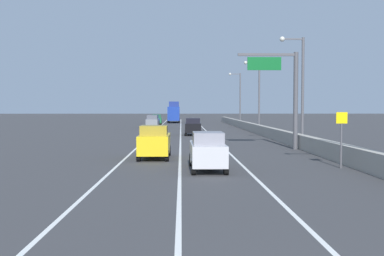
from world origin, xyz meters
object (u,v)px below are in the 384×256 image
at_px(overhead_sign_gantry, 286,88).
at_px(speed_advisory_sign, 341,135).
at_px(car_black_1, 193,127).
at_px(car_gray_2, 153,122).
at_px(lamp_post_right_third, 257,91).
at_px(car_blue_5, 153,121).
at_px(car_yellow_4, 155,142).
at_px(box_truck, 174,113).
at_px(car_silver_3, 208,151).
at_px(lamp_post_right_second, 300,82).
at_px(car_green_0, 157,120).
at_px(lamp_post_right_fourth, 239,95).

bearing_deg(overhead_sign_gantry, speed_advisory_sign, -87.76).
distance_m(car_black_1, car_gray_2, 17.03).
height_order(lamp_post_right_third, car_blue_5, lamp_post_right_third).
distance_m(car_yellow_4, box_truck, 68.63).
relative_size(car_silver_3, car_blue_5, 0.95).
bearing_deg(car_silver_3, car_gray_2, 96.96).
bearing_deg(lamp_post_right_second, car_green_0, 107.39).
relative_size(car_black_1, car_gray_2, 0.94).
distance_m(speed_advisory_sign, box_truck, 74.32).
xyz_separation_m(lamp_post_right_third, car_blue_5, (-14.52, 15.61, -4.40)).
relative_size(car_silver_3, box_truck, 0.50).
bearing_deg(box_truck, car_yellow_4, -90.13).
relative_size(overhead_sign_gantry, car_gray_2, 1.68).
distance_m(car_green_0, car_silver_3, 62.86).
height_order(car_gray_2, car_yellow_4, car_yellow_4).
xyz_separation_m(car_green_0, car_yellow_4, (2.82, -56.98, 0.11)).
height_order(car_silver_3, car_blue_5, car_silver_3).
height_order(car_black_1, car_silver_3, car_silver_3).
bearing_deg(car_black_1, car_blue_5, 104.78).
bearing_deg(car_blue_5, speed_advisory_sign, -75.87).
relative_size(speed_advisory_sign, lamp_post_right_second, 0.32).
bearing_deg(car_gray_2, speed_advisory_sign, -74.31).
bearing_deg(lamp_post_right_fourth, car_yellow_4, -102.60).
bearing_deg(car_yellow_4, lamp_post_right_second, 40.85).
bearing_deg(box_truck, overhead_sign_gantry, -81.19).
relative_size(speed_advisory_sign, car_silver_3, 0.65).
bearing_deg(overhead_sign_gantry, car_silver_3, -119.53).
distance_m(overhead_sign_gantry, car_blue_5, 42.95).
height_order(lamp_post_right_second, car_yellow_4, lamp_post_right_second).
bearing_deg(lamp_post_right_third, car_gray_2, 147.21).
relative_size(lamp_post_right_third, box_truck, 1.02).
bearing_deg(lamp_post_right_second, overhead_sign_gantry, -117.23).
bearing_deg(speed_advisory_sign, car_silver_3, -175.30).
distance_m(lamp_post_right_fourth, car_gray_2, 19.35).
distance_m(car_black_1, car_yellow_4, 24.85).
height_order(speed_advisory_sign, car_gray_2, speed_advisory_sign).
distance_m(lamp_post_right_third, car_silver_3, 38.39).
bearing_deg(speed_advisory_sign, lamp_post_right_second, 84.09).
bearing_deg(speed_advisory_sign, lamp_post_right_fourth, 88.45).
height_order(overhead_sign_gantry, lamp_post_right_second, lamp_post_right_second).
bearing_deg(car_gray_2, lamp_post_right_fourth, 40.16).
distance_m(overhead_sign_gantry, car_silver_3, 14.19).
xyz_separation_m(car_black_1, car_yellow_4, (-3.06, -24.66, 0.06)).
height_order(car_green_0, car_black_1, car_black_1).
bearing_deg(car_silver_3, car_blue_5, 96.43).
height_order(car_green_0, car_yellow_4, car_yellow_4).
bearing_deg(car_blue_5, car_silver_3, -83.57).
distance_m(speed_advisory_sign, car_blue_5, 53.81).
distance_m(lamp_post_right_third, box_truck, 38.94).
bearing_deg(car_green_0, speed_advisory_sign, -78.10).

